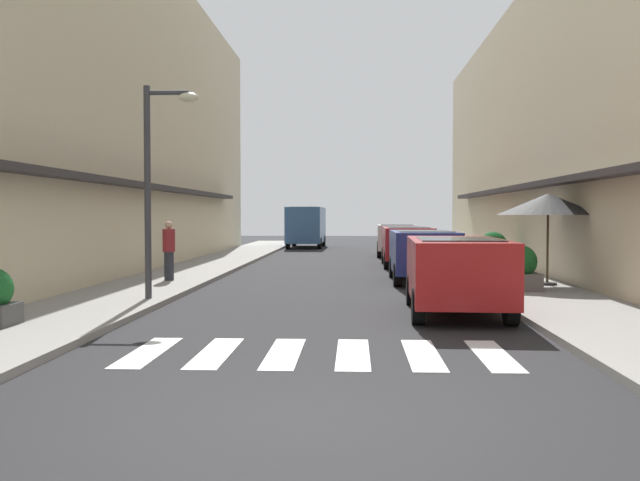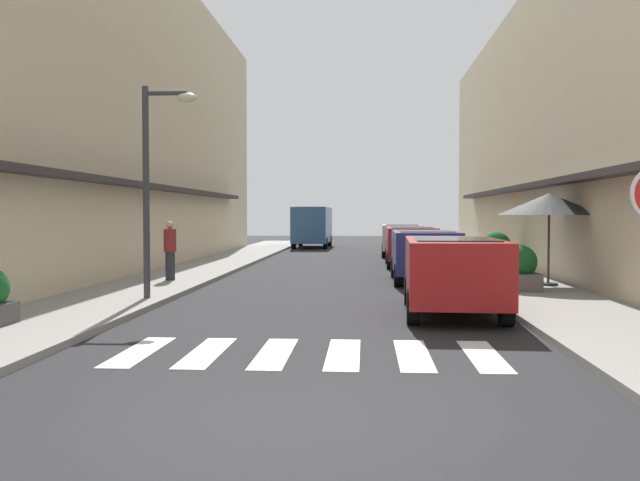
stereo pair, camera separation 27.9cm
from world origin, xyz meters
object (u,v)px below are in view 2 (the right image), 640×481
object	(u,v)px
parked_car_mid	(424,250)
planter_far	(497,251)
parked_car_near	(453,267)
cafe_umbrella	(549,205)
delivery_van	(312,224)
street_lamp	(156,166)
pedestrian_walking_near	(170,249)
parked_car_far	(411,242)
parked_car_distant	(402,236)
planter_midblock	(520,270)

from	to	relation	value
parked_car_mid	planter_far	world-z (taller)	parked_car_mid
parked_car_mid	planter_far	distance (m)	5.09
parked_car_near	cafe_umbrella	size ratio (longest dim) A/B	1.64
delivery_van	parked_car_near	bearing A→B (deg)	-80.15
street_lamp	pedestrian_walking_near	bearing A→B (deg)	101.78
street_lamp	pedestrian_walking_near	world-z (taller)	street_lamp
parked_car_far	planter_far	size ratio (longest dim) A/B	3.52
street_lamp	parked_car_near	bearing A→B (deg)	-11.89
planter_far	parked_car_mid	bearing A→B (deg)	-123.47
pedestrian_walking_near	parked_car_mid	bearing A→B (deg)	33.40
parked_car_mid	cafe_umbrella	xyz separation A→B (m)	(2.99, -1.86, 1.26)
parked_car_distant	planter_far	xyz separation A→B (m)	(2.80, -8.30, -0.24)
parked_car_distant	delivery_van	bearing A→B (deg)	119.67
street_lamp	planter_midblock	xyz separation A→B (m)	(8.17, 2.03, -2.34)
parked_car_far	planter_midblock	distance (m)	9.48
parked_car_far	cafe_umbrella	distance (m)	8.56
parked_car_mid	parked_car_distant	bearing A→B (deg)	90.00
parked_car_distant	street_lamp	size ratio (longest dim) A/B	0.88
parked_car_mid	street_lamp	world-z (taller)	street_lamp
parked_car_mid	parked_car_distant	size ratio (longest dim) A/B	1.04
planter_midblock	pedestrian_walking_near	bearing A→B (deg)	167.01
parked_car_far	parked_car_near	bearing A→B (deg)	-90.00
parked_car_distant	planter_far	size ratio (longest dim) A/B	3.28
parked_car_mid	cafe_umbrella	size ratio (longest dim) A/B	1.60
parked_car_distant	planter_midblock	world-z (taller)	parked_car_distant
parked_car_far	street_lamp	xyz separation A→B (m)	(-6.18, -11.29, 2.03)
delivery_van	cafe_umbrella	xyz separation A→B (m)	(7.75, -22.75, 0.77)
delivery_van	pedestrian_walking_near	bearing A→B (deg)	-95.90
delivery_van	pedestrian_walking_near	world-z (taller)	delivery_van
delivery_van	cafe_umbrella	size ratio (longest dim) A/B	2.09
parked_car_mid	delivery_van	size ratio (longest dim) A/B	0.76
parked_car_mid	pedestrian_walking_near	distance (m)	7.12
pedestrian_walking_near	parked_car_distant	bearing A→B (deg)	87.10
parked_car_mid	parked_car_near	bearing A→B (deg)	-90.00
parked_car_mid	parked_car_distant	world-z (taller)	same
planter_midblock	pedestrian_walking_near	size ratio (longest dim) A/B	0.66
planter_midblock	parked_car_distant	bearing A→B (deg)	97.20
planter_midblock	delivery_van	bearing A→B (deg)	105.65
parked_car_near	delivery_van	distance (m)	27.84
cafe_umbrella	pedestrian_walking_near	xyz separation A→B (m)	(-10.02, 0.74, -1.21)
street_lamp	parked_car_far	bearing A→B (deg)	61.31
parked_car_mid	pedestrian_walking_near	size ratio (longest dim) A/B	2.56
planter_far	cafe_umbrella	bearing A→B (deg)	-88.26
parked_car_mid	planter_far	bearing A→B (deg)	56.53
parked_car_near	parked_car_far	world-z (taller)	same
parked_car_mid	delivery_van	xyz separation A→B (m)	(-4.76, 20.89, 0.48)
cafe_umbrella	delivery_van	bearing A→B (deg)	108.81
cafe_umbrella	pedestrian_walking_near	bearing A→B (deg)	175.80
parked_car_far	planter_midblock	size ratio (longest dim) A/B	4.00
cafe_umbrella	planter_far	bearing A→B (deg)	91.74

